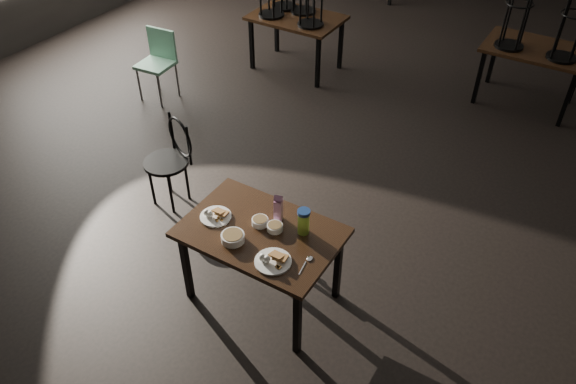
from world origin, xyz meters
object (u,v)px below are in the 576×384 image
Objects in this scene: water_bottle at (304,221)px; school_chair at (158,58)px; bentwood_chair at (172,155)px; main_table at (261,238)px; juice_carton at (278,209)px.

water_bottle is 3.81m from school_chair.
bentwood_chair reaches higher than school_chair.
main_table is at bearing -151.29° from water_bottle.
juice_carton is at bearing 4.24° from bentwood_chair.
main_table is at bearing -2.57° from bentwood_chair.
main_table is 1.38× the size of school_chair.
juice_carton is 3.60m from school_chair.
bentwood_chair is (-1.44, 0.61, -0.13)m from main_table.
bentwood_chair is (-1.72, 0.46, -0.32)m from water_bottle.
juice_carton reaches higher than school_chair.
main_table is 0.27m from juice_carton.
main_table is 0.38m from water_bottle.
juice_carton is (0.05, 0.18, 0.19)m from main_table.
juice_carton reaches higher than water_bottle.
water_bottle is 0.25× the size of school_chair.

